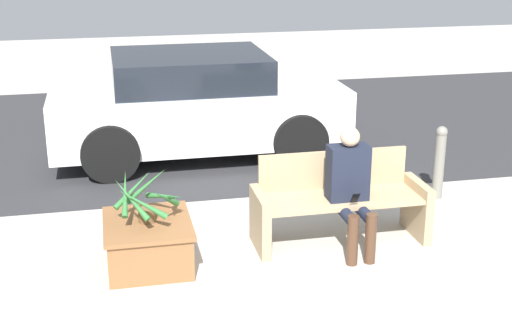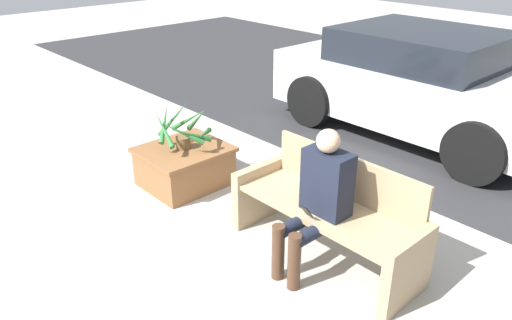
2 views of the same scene
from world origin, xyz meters
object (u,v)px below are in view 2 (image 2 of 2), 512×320
object	(u,v)px
potted_plant	(183,130)
parked_car	(422,83)
planter_box	(185,165)
person_seated	(318,196)
bench	(329,212)

from	to	relation	value
potted_plant	parked_car	bearing A→B (deg)	74.86
planter_box	potted_plant	bearing A→B (deg)	18.80
planter_box	person_seated	bearing A→B (deg)	-1.33
bench	parked_car	distance (m)	3.26
person_seated	parked_car	world-z (taller)	parked_car
bench	parked_car	world-z (taller)	parked_car
planter_box	parked_car	bearing A→B (deg)	74.67
person_seated	planter_box	bearing A→B (deg)	178.67
parked_car	bench	bearing A→B (deg)	-72.13
potted_plant	parked_car	distance (m)	3.36
planter_box	potted_plant	world-z (taller)	potted_plant
bench	person_seated	bearing A→B (deg)	-78.20
bench	planter_box	size ratio (longest dim) A/B	1.91
bench	planter_box	bearing A→B (deg)	-175.32
bench	parked_car	size ratio (longest dim) A/B	0.44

